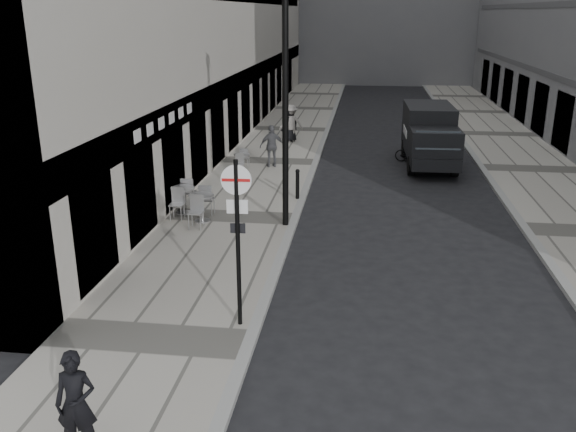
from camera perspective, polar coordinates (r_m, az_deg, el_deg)
name	(u,v)px	position (r m, az deg, el deg)	size (l,w,h in m)	color
sidewalk	(270,162)	(26.65, -1.74, 5.08)	(4.00, 60.00, 0.12)	#A39F93
far_sidewalk	(532,170)	(27.21, 21.85, 4.03)	(4.00, 60.00, 0.12)	#A39F93
walking_man	(76,403)	(9.65, -19.22, -16.23)	(0.60, 0.39, 1.63)	black
sign_post	(237,222)	(12.00, -4.76, -0.55)	(0.60, 0.10, 3.50)	black
lamppost	(285,94)	(17.65, -0.25, 11.33)	(0.32, 0.32, 7.07)	black
bollard_near	(286,184)	(21.32, -0.23, 3.06)	(0.12, 0.12, 0.91)	black
bollard_far	(297,185)	(21.01, 0.89, 2.93)	(0.13, 0.13, 0.98)	black
panel_van	(430,133)	(26.71, 13.10, 7.58)	(2.08, 5.32, 2.48)	black
cyclist	(414,147)	(27.28, 11.67, 6.32)	(1.62, 0.75, 1.69)	black
pedestrian_a	(272,146)	(25.39, -1.52, 6.57)	(1.02, 0.43, 1.75)	#55565A
pedestrian_b	(291,123)	(30.41, 0.30, 8.66)	(1.19, 0.68, 1.84)	gray
pedestrian_c	(290,124)	(30.42, 0.18, 8.56)	(0.84, 0.55, 1.73)	black
cafe_table_near	(183,198)	(19.75, -9.79, 1.68)	(0.78, 1.76, 1.00)	silver
cafe_table_mid	(242,161)	(24.75, -4.32, 5.14)	(0.66, 1.48, 0.84)	#B5B4B7
cafe_table_far	(202,205)	(18.89, -8.09, 0.98)	(0.78, 1.76, 1.00)	#AEAEB0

